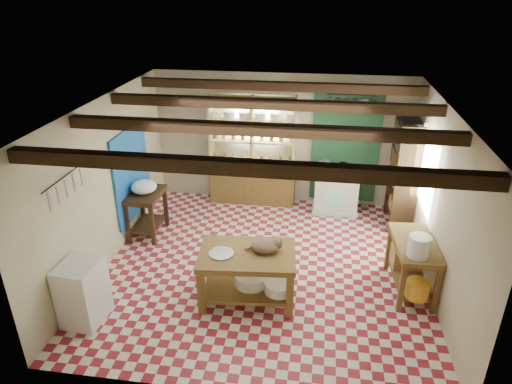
# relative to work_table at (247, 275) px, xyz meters

# --- Properties ---
(floor) EXTENTS (5.00, 5.00, 0.02)m
(floor) POSITION_rel_work_table_xyz_m (0.14, 0.80, -0.39)
(floor) COLOR maroon
(floor) RESTS_ON ground
(ceiling) EXTENTS (5.00, 5.00, 0.02)m
(ceiling) POSITION_rel_work_table_xyz_m (0.14, 0.80, 2.22)
(ceiling) COLOR #504F54
(ceiling) RESTS_ON wall_back
(wall_back) EXTENTS (5.00, 0.04, 2.60)m
(wall_back) POSITION_rel_work_table_xyz_m (0.14, 3.30, 0.92)
(wall_back) COLOR beige
(wall_back) RESTS_ON floor
(wall_front) EXTENTS (5.00, 0.04, 2.60)m
(wall_front) POSITION_rel_work_table_xyz_m (0.14, -1.70, 0.92)
(wall_front) COLOR beige
(wall_front) RESTS_ON floor
(wall_left) EXTENTS (0.04, 5.00, 2.60)m
(wall_left) POSITION_rel_work_table_xyz_m (-2.36, 0.80, 0.92)
(wall_left) COLOR beige
(wall_left) RESTS_ON floor
(wall_right) EXTENTS (0.04, 5.00, 2.60)m
(wall_right) POSITION_rel_work_table_xyz_m (2.64, 0.80, 0.92)
(wall_right) COLOR beige
(wall_right) RESTS_ON floor
(ceiling_beams) EXTENTS (5.00, 3.80, 0.15)m
(ceiling_beams) POSITION_rel_work_table_xyz_m (0.14, 0.80, 2.10)
(ceiling_beams) COLOR #372413
(ceiling_beams) RESTS_ON ceiling
(blue_wall_patch) EXTENTS (0.04, 1.40, 1.60)m
(blue_wall_patch) POSITION_rel_work_table_xyz_m (-2.33, 1.70, 0.72)
(blue_wall_patch) COLOR blue
(blue_wall_patch) RESTS_ON wall_left
(green_wall_patch) EXTENTS (1.30, 0.04, 2.30)m
(green_wall_patch) POSITION_rel_work_table_xyz_m (1.39, 3.27, 0.87)
(green_wall_patch) COLOR #1D4A2C
(green_wall_patch) RESTS_ON wall_back
(window_back) EXTENTS (0.90, 0.02, 0.80)m
(window_back) POSITION_rel_work_table_xyz_m (-0.36, 3.28, 1.32)
(window_back) COLOR beige
(window_back) RESTS_ON wall_back
(window_right) EXTENTS (0.02, 1.30, 1.20)m
(window_right) POSITION_rel_work_table_xyz_m (2.62, 1.80, 1.02)
(window_right) COLOR beige
(window_right) RESTS_ON wall_right
(utensil_rail) EXTENTS (0.06, 0.90, 0.28)m
(utensil_rail) POSITION_rel_work_table_xyz_m (-2.30, -0.40, 1.40)
(utensil_rail) COLOR black
(utensil_rail) RESTS_ON wall_left
(pot_rack) EXTENTS (0.86, 0.12, 0.36)m
(pot_rack) POSITION_rel_work_table_xyz_m (1.39, 2.85, 1.80)
(pot_rack) COLOR black
(pot_rack) RESTS_ON ceiling
(shelving_unit) EXTENTS (1.70, 0.34, 2.20)m
(shelving_unit) POSITION_rel_work_table_xyz_m (-0.41, 3.11, 0.72)
(shelving_unit) COLOR #D9BF7D
(shelving_unit) RESTS_ON floor
(tall_rack) EXTENTS (0.40, 0.86, 2.00)m
(tall_rack) POSITION_rel_work_table_xyz_m (2.42, 2.60, 0.62)
(tall_rack) COLOR #372413
(tall_rack) RESTS_ON floor
(work_table) EXTENTS (1.41, 1.01, 0.75)m
(work_table) POSITION_rel_work_table_xyz_m (0.00, 0.00, 0.00)
(work_table) COLOR brown
(work_table) RESTS_ON floor
(stove) EXTENTS (0.85, 0.59, 0.82)m
(stove) POSITION_rel_work_table_xyz_m (1.27, 2.95, 0.03)
(stove) COLOR beige
(stove) RESTS_ON floor
(prep_table) EXTENTS (0.56, 0.81, 0.82)m
(prep_table) POSITION_rel_work_table_xyz_m (-2.06, 1.53, 0.03)
(prep_table) COLOR #372413
(prep_table) RESTS_ON floor
(white_cabinet) EXTENTS (0.53, 0.62, 0.87)m
(white_cabinet) POSITION_rel_work_table_xyz_m (-2.08, -0.77, 0.06)
(white_cabinet) COLOR white
(white_cabinet) RESTS_ON floor
(right_counter) EXTENTS (0.63, 1.16, 0.81)m
(right_counter) POSITION_rel_work_table_xyz_m (2.32, 0.54, 0.03)
(right_counter) COLOR brown
(right_counter) RESTS_ON floor
(cat) EXTENTS (0.46, 0.39, 0.18)m
(cat) POSITION_rel_work_table_xyz_m (0.24, 0.07, 0.47)
(cat) COLOR #80614A
(cat) RESTS_ON work_table
(steel_tray) EXTENTS (0.38, 0.38, 0.02)m
(steel_tray) POSITION_rel_work_table_xyz_m (-0.34, -0.08, 0.39)
(steel_tray) COLOR #A7A8AF
(steel_tray) RESTS_ON work_table
(basin_large) EXTENTS (0.52, 0.52, 0.17)m
(basin_large) POSITION_rel_work_table_xyz_m (0.05, 0.05, -0.09)
(basin_large) COLOR white
(basin_large) RESTS_ON work_table
(basin_small) EXTENTS (0.45, 0.45, 0.14)m
(basin_small) POSITION_rel_work_table_xyz_m (0.46, -0.06, -0.10)
(basin_small) COLOR white
(basin_small) RESTS_ON work_table
(kettle_left) EXTENTS (0.21, 0.21, 0.24)m
(kettle_left) POSITION_rel_work_table_xyz_m (1.02, 2.94, 0.57)
(kettle_left) COLOR #A7A8AF
(kettle_left) RESTS_ON stove
(kettle_right) EXTENTS (0.16, 0.16, 0.19)m
(kettle_right) POSITION_rel_work_table_xyz_m (1.37, 2.95, 0.54)
(kettle_right) COLOR black
(kettle_right) RESTS_ON stove
(enamel_bowl) EXTENTS (0.44, 0.44, 0.22)m
(enamel_bowl) POSITION_rel_work_table_xyz_m (-2.06, 1.53, 0.55)
(enamel_bowl) COLOR white
(enamel_bowl) RESTS_ON prep_table
(white_bucket) EXTENTS (0.31, 0.31, 0.30)m
(white_bucket) POSITION_rel_work_table_xyz_m (2.29, 0.18, 0.58)
(white_bucket) COLOR white
(white_bucket) RESTS_ON right_counter
(wicker_basket) EXTENTS (0.45, 0.37, 0.30)m
(wicker_basket) POSITION_rel_work_table_xyz_m (2.31, 0.84, -0.01)
(wicker_basket) COLOR #A87B44
(wicker_basket) RESTS_ON right_counter
(yellow_tub) EXTENTS (0.34, 0.34, 0.24)m
(yellow_tub) POSITION_rel_work_table_xyz_m (2.35, 0.09, -0.04)
(yellow_tub) COLOR gold
(yellow_tub) RESTS_ON right_counter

